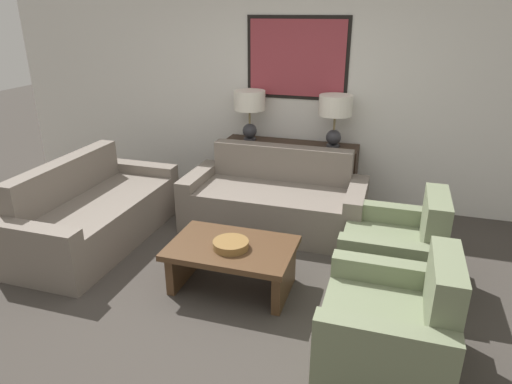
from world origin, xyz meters
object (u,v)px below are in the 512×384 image
couch_by_back_wall (275,202)px  armchair_near_back_wall (395,252)px  console_table (289,174)px  decorative_bowl (231,245)px  table_lamp_left (250,105)px  couch_by_side (95,214)px  armchair_near_camera (391,327)px  table_lamp_right (335,111)px  coffee_table (232,257)px

couch_by_back_wall → armchair_near_back_wall: (1.27, -0.74, -0.01)m
console_table → couch_by_back_wall: 0.68m
console_table → decorative_bowl: 1.98m
table_lamp_left → couch_by_side: table_lamp_left is taller
couch_by_side → armchair_near_camera: size_ratio=2.16×
couch_by_side → armchair_near_camera: 3.07m
armchair_near_back_wall → decorative_bowl: bearing=-156.3°
console_table → table_lamp_right: bearing=0.0°
table_lamp_left → armchair_near_back_wall: table_lamp_left is taller
table_lamp_right → armchair_near_camera: 2.72m
table_lamp_right → console_table: bearing=180.0°
couch_by_side → armchair_near_back_wall: armchair_near_back_wall is taller
couch_by_back_wall → decorative_bowl: 1.31m
couch_by_back_wall → table_lamp_right: bearing=53.4°
table_lamp_left → table_lamp_right: same height
table_lamp_left → armchair_near_camera: bearing=-54.1°
decorative_bowl → console_table: bearing=89.4°
table_lamp_left → couch_by_back_wall: size_ratio=0.31×
couch_by_side → armchair_near_camera: (2.93, -0.93, -0.01)m
couch_by_side → coffee_table: (1.63, -0.41, 0.01)m
armchair_near_camera → armchair_near_back_wall: bearing=90.0°
decorative_bowl → armchair_near_camera: size_ratio=0.33×
armchair_near_camera → couch_by_back_wall: bearing=125.6°
coffee_table → armchair_near_back_wall: size_ratio=1.17×
table_lamp_right → coffee_table: 2.19m
table_lamp_right → couch_by_back_wall: bearing=-126.6°
table_lamp_right → armchair_near_back_wall: bearing=-61.2°
table_lamp_right → decorative_bowl: (-0.52, -1.97, -0.74)m
table_lamp_right → decorative_bowl: table_lamp_right is taller
coffee_table → armchair_near_camera: 1.40m
couch_by_back_wall → decorative_bowl: (-0.02, -1.30, 0.15)m
coffee_table → decorative_bowl: (0.01, -0.05, 0.15)m
decorative_bowl → table_lamp_left: bearing=103.6°
table_lamp_right → armchair_near_camera: (0.77, -2.45, -0.90)m
armchair_near_back_wall → armchair_near_camera: 1.04m
armchair_near_back_wall → coffee_table: bearing=-158.2°
console_table → table_lamp_right: size_ratio=2.68×
decorative_bowl → armchair_near_back_wall: armchair_near_back_wall is taller
console_table → table_lamp_left: size_ratio=2.68×
table_lamp_right → coffee_table: (-0.53, -1.93, -0.88)m
table_lamp_left → decorative_bowl: size_ratio=1.99×
decorative_bowl → coffee_table: bearing=101.2°
couch_by_back_wall → console_table: bearing=90.0°
table_lamp_left → decorative_bowl: 2.16m
console_table → coffee_table: 1.93m
couch_by_side → armchair_near_back_wall: bearing=2.2°
coffee_table → table_lamp_right: bearing=74.7°
couch_by_side → decorative_bowl: bearing=-15.6°
decorative_bowl → armchair_near_back_wall: bearing=23.7°
table_lamp_left → armchair_near_camera: size_ratio=0.66×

